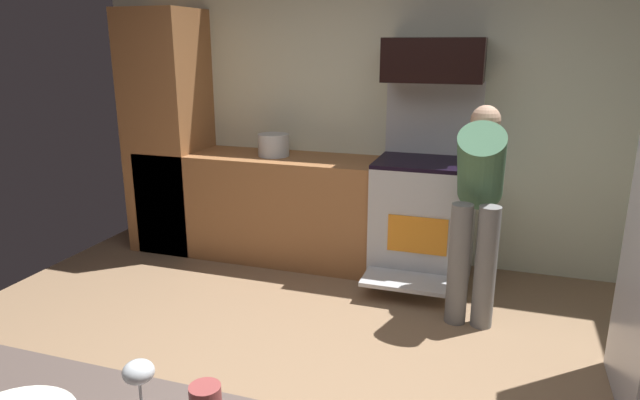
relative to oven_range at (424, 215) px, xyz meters
The scene contains 8 objects.
wall_back 0.96m from the oven_range, 136.67° to the left, with size 5.20×0.12×2.60m, color silver.
lower_cabinet_run 1.30m from the oven_range, behind, with size 2.40×0.60×0.90m, color #9D663B.
cabinet_column 2.36m from the oven_range, behind, with size 0.60×0.60×2.10m, color #9D663B.
oven_range is the anchor object (origin of this frame).
microwave 1.19m from the oven_range, 90.00° to the left, with size 0.74×0.38×0.32m, color black.
person_cook 0.80m from the oven_range, 54.69° to the right, with size 0.31×0.61×1.42m.
wine_glass_mid 3.27m from the oven_range, 94.86° to the right, with size 0.08×0.08×0.15m.
stock_pot 1.37m from the oven_range, behind, with size 0.26×0.26×0.19m, color silver.
Camera 1 is at (0.93, -2.25, 1.81)m, focal length 31.03 mm.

